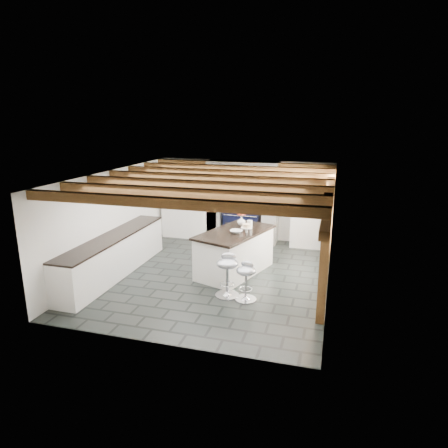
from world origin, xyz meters
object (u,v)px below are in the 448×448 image
(kitchen_island, at_px, (235,251))
(bar_stool_far, at_px, (227,270))
(range_cooker, at_px, (242,225))
(bar_stool_near, at_px, (246,277))

(kitchen_island, distance_m, bar_stool_far, 1.28)
(range_cooker, relative_size, bar_stool_far, 1.12)
(bar_stool_near, distance_m, bar_stool_far, 0.42)
(kitchen_island, bearing_deg, bar_stool_near, -48.61)
(bar_stool_near, xyz_separation_m, bar_stool_far, (-0.40, 0.08, 0.06))
(kitchen_island, bearing_deg, bar_stool_far, -64.10)
(kitchen_island, height_order, bar_stool_far, kitchen_island)
(kitchen_island, xyz_separation_m, bar_stool_far, (0.17, -1.27, 0.04))
(bar_stool_near, bearing_deg, range_cooker, 119.39)
(bar_stool_near, bearing_deg, bar_stool_far, -175.85)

